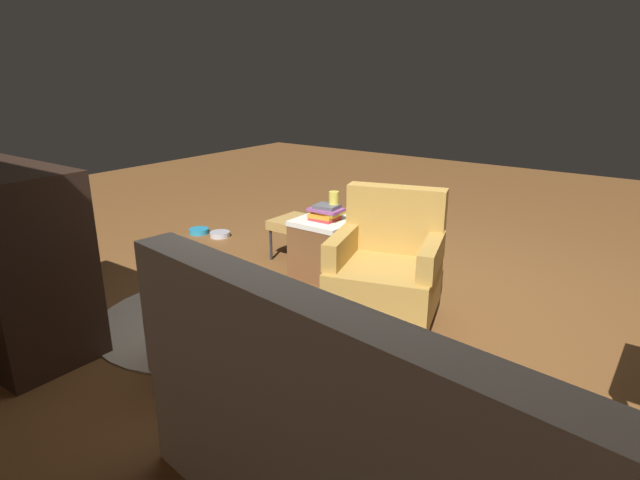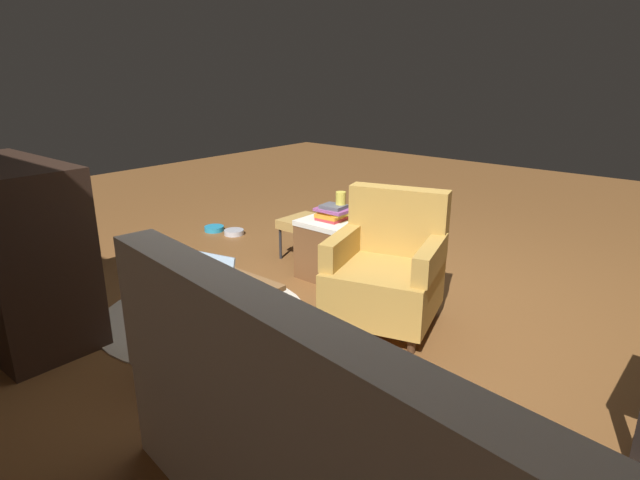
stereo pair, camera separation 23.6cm
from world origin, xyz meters
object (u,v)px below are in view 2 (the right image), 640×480
laptop (217,279)px  book_stack_hamper (333,213)px  ottoman (307,224)px  laptop_desk (223,294)px  wicker_hamper (332,248)px  pet_bowl_teal (214,229)px  television (6,236)px  yellow_mug (341,198)px  tv_cabinet (12,247)px  pet_bowl_steel (234,232)px  couch (351,463)px  armchair (387,271)px  tv_remote (329,214)px

laptop → book_stack_hamper: size_ratio=1.35×
laptop → ottoman: laptop is taller
laptop_desk → book_stack_hamper: (0.34, -1.40, 0.12)m
wicker_hamper → pet_bowl_teal: bearing=-5.9°
laptop_desk → television: bearing=27.1°
yellow_mug → tv_cabinet: bearing=65.9°
laptop → television: 1.37m
ottoman → pet_bowl_steel: (1.03, -0.03, -0.29)m
laptop → book_stack_hamper: bearing=-76.2°
couch → book_stack_hamper: couch is taller
armchair → yellow_mug: 0.90m
tv_cabinet → yellow_mug: (-0.92, -2.06, 0.07)m
tv_cabinet → yellow_mug: size_ratio=11.00×
book_stack_hamper → armchair: bearing=153.0°
tv_remote → ottoman: bearing=-19.2°
yellow_mug → tv_remote: (0.15, -0.03, -0.16)m
tv_remote → couch: bearing=130.8°
book_stack_hamper → ottoman: book_stack_hamper is taller
couch → ottoman: bearing=-45.6°
television → pet_bowl_steel: 2.42m
wicker_hamper → pet_bowl_steel: size_ratio=2.40×
television → wicker_hamper: bearing=-113.3°
couch → tv_cabinet: tv_cabinet is taller
wicker_hamper → pet_bowl_teal: size_ratio=2.40×
laptop_desk → television: (1.23, 0.63, 0.24)m
couch → laptop: bearing=-20.1°
couch → ottoman: couch is taller
laptop → armchair: bearing=-111.7°
armchair → television: bearing=44.7°
laptop_desk → wicker_hamper: (0.35, -1.41, -0.18)m
television → ottoman: size_ratio=1.60×
tv_cabinet → laptop: bearing=-155.4°
laptop_desk → tv_remote: bearing=-73.1°
tv_remote → armchair: bearing=151.3°
ottoman → television: bearing=78.9°
television → yellow_mug: 2.28m
armchair → wicker_hamper: size_ratio=1.81×
tv_cabinet → ottoman: (-0.44, -2.21, -0.28)m
tv_remote → ottoman: size_ratio=0.40×
armchair → book_stack_hamper: 0.88m
wicker_hamper → yellow_mug: yellow_mug is taller
laptop → yellow_mug: bearing=-78.1°
television → tv_remote: television is taller
wicker_hamper → pet_bowl_teal: (1.72, -0.18, -0.22)m
couch → tv_cabinet: size_ratio=1.81×
tv_remote → ottoman: (0.34, -0.12, -0.18)m
couch → laptop_desk: (1.28, -0.51, 0.10)m
laptop_desk → pet_bowl_teal: (2.07, -1.58, -0.40)m
laptop_desk → tv_remote: tv_remote is taller
book_stack_hamper → pet_bowl_teal: size_ratio=1.37×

